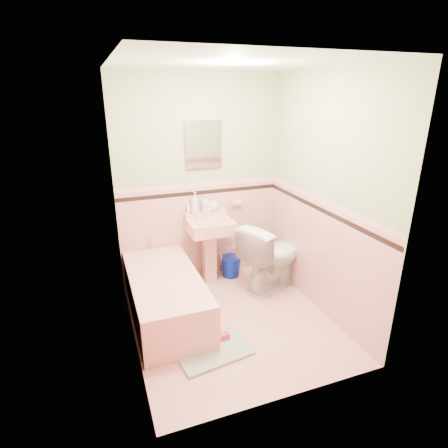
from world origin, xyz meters
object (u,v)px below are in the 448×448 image
object	(u,v)px
medicine_cabinet	(204,144)
shoe	(222,337)
bucket	(231,266)
toilet	(272,256)
soap_bottle_right	(213,204)
soap_bottle_mid	(206,203)
sink	(211,252)
soap_bottle_left	(195,202)
bathtub	(166,297)

from	to	relation	value
medicine_cabinet	shoe	world-z (taller)	medicine_cabinet
bucket	shoe	world-z (taller)	bucket
shoe	toilet	bearing A→B (deg)	39.08
soap_bottle_right	shoe	bearing A→B (deg)	-105.53
shoe	medicine_cabinet	bearing A→B (deg)	77.78
soap_bottle_mid	toilet	xyz separation A→B (m)	(0.66, -0.54, -0.57)
soap_bottle_right	sink	bearing A→B (deg)	-119.28
medicine_cabinet	bucket	xyz separation A→B (m)	(0.30, -0.13, -1.57)
soap_bottle_left	soap_bottle_mid	size ratio (longest dim) A/B	1.27
medicine_cabinet	bucket	world-z (taller)	medicine_cabinet
bathtub	shoe	bearing A→B (deg)	-55.99
soap_bottle_mid	soap_bottle_right	world-z (taller)	soap_bottle_mid
soap_bottle_right	toilet	world-z (taller)	soap_bottle_right
soap_bottle_mid	soap_bottle_right	bearing A→B (deg)	0.00
bucket	medicine_cabinet	bearing A→B (deg)	155.84
shoe	soap_bottle_left	bearing A→B (deg)	83.24
soap_bottle_left	soap_bottle_right	xyz separation A→B (m)	(0.24, 0.00, -0.05)
bathtub	medicine_cabinet	size ratio (longest dim) A/B	2.77
soap_bottle_mid	shoe	distance (m)	1.64
bathtub	soap_bottle_left	xyz separation A→B (m)	(0.55, 0.71, 0.79)
soap_bottle_mid	bucket	distance (m)	0.91
soap_bottle_left	soap_bottle_right	distance (m)	0.24
soap_bottle_left	soap_bottle_right	bearing A→B (deg)	0.00
bathtub	sink	xyz separation A→B (m)	(0.68, 0.53, 0.19)
bathtub	medicine_cabinet	bearing A→B (deg)	47.42
bathtub	soap_bottle_right	size ratio (longest dim) A/B	8.98
toilet	bucket	distance (m)	0.64
toilet	shoe	xyz separation A→B (m)	(-0.92, -0.78, -0.36)
bucket	shoe	xyz separation A→B (m)	(-0.56, -1.22, -0.08)
bathtub	sink	distance (m)	0.88
sink	medicine_cabinet	world-z (taller)	medicine_cabinet
medicine_cabinet	soap_bottle_right	distance (m)	0.74
medicine_cabinet	soap_bottle_right	world-z (taller)	medicine_cabinet
soap_bottle_mid	medicine_cabinet	bearing A→B (deg)	91.89
toilet	bathtub	bearing A→B (deg)	74.71
soap_bottle_left	soap_bottle_mid	world-z (taller)	soap_bottle_left
soap_bottle_left	sink	bearing A→B (deg)	-53.15
soap_bottle_right	bucket	world-z (taller)	soap_bottle_right
sink	soap_bottle_mid	distance (m)	0.60
sink	soap_bottle_left	distance (m)	0.64
soap_bottle_mid	soap_bottle_right	xyz separation A→B (m)	(0.10, 0.00, -0.02)
soap_bottle_right	bucket	size ratio (longest dim) A/B	0.63
bathtub	toilet	world-z (taller)	toilet
sink	soap_bottle_left	size ratio (longest dim) A/B	3.21
bathtub	soap_bottle_right	world-z (taller)	soap_bottle_right
bucket	soap_bottle_mid	bearing A→B (deg)	160.76
medicine_cabinet	soap_bottle_left	distance (m)	0.70
soap_bottle_mid	soap_bottle_right	distance (m)	0.10
medicine_cabinet	shoe	bearing A→B (deg)	-101.15
medicine_cabinet	bathtub	bearing A→B (deg)	-132.58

